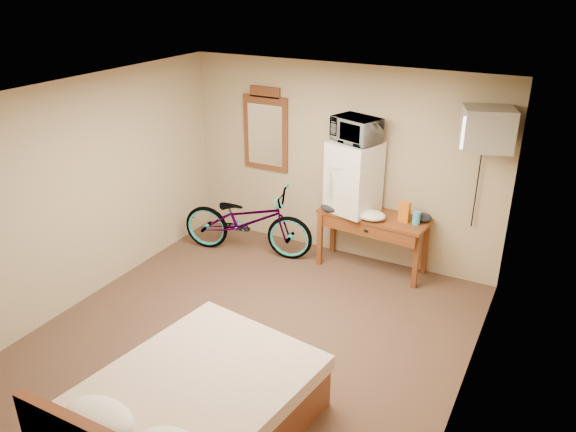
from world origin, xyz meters
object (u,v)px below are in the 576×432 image
Objects in this scene: desk at (372,224)px; wall_mirror at (266,130)px; microwave at (356,130)px; bed at (188,413)px; bicycle at (247,221)px; mini_fridge at (354,177)px; blue_cup at (416,218)px; crt_television at (487,129)px.

desk is 1.91m from wall_mirror.
microwave is 0.26× the size of bed.
mini_fridge is at bearing -87.14° from bicycle.
blue_cup is 0.14× the size of wall_mirror.
mini_fridge is 1.44m from wall_mirror.
microwave is 1.26m from blue_cup.
mini_fridge is at bearing 179.49° from crt_television.
microwave is (0.00, 0.00, 0.59)m from mini_fridge.
blue_cup is 3.52m from bed.
wall_mirror is at bearing -169.96° from microwave.
blue_cup is 2.21m from bicycle.
bicycle is at bearing -145.34° from microwave.
microwave is at bearing -9.86° from wall_mirror.
wall_mirror is at bearing 172.84° from blue_cup.
microwave reaches higher than desk.
crt_television is 0.37× the size of bicycle.
wall_mirror is (-1.37, 0.24, -0.24)m from microwave.
bed is at bearing -113.30° from crt_television.
bicycle is 0.84× the size of bed.
mini_fridge is (-0.29, 0.03, 0.56)m from desk.
wall_mirror is at bearing 170.67° from desk.
desk is 0.57m from blue_cup.
microwave is (-0.29, 0.03, 1.15)m from desk.
bicycle is (0.04, -0.59, -1.08)m from wall_mirror.
blue_cup reaches higher than bed.
mini_fridge is 0.42× the size of bed.
microwave is at bearing 173.23° from desk.
blue_cup is 0.09× the size of bicycle.
crt_television is at bearing 66.70° from bed.
desk is 0.63m from mini_fridge.
mini_fridge is 0.59m from microwave.
desk is 2.55× the size of microwave.
desk is 1.79m from crt_television.
desk is 1.66m from bicycle.
desk is 1.57× the size of mini_fridge.
crt_television is (1.46, -0.01, 0.79)m from mini_fridge.
bed is (0.00, -3.41, -1.49)m from microwave.
wall_mirror is (-2.84, 0.25, -0.43)m from crt_television.
microwave is 0.82× the size of crt_television.
crt_television reaches higher than wall_mirror.
crt_television is 4.07m from bed.
bicycle is 3.34m from bed.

